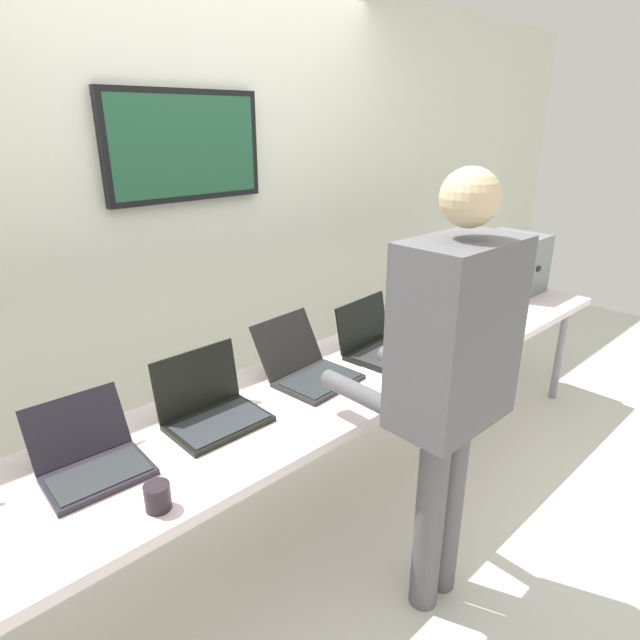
% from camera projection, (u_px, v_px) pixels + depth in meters
% --- Properties ---
extents(ground, '(8.00, 8.00, 0.04)m').
position_uv_depth(ground, '(348.00, 501.00, 2.71)').
color(ground, silver).
extents(back_wall, '(8.00, 0.11, 2.60)m').
position_uv_depth(back_wall, '(207.00, 213.00, 3.00)').
color(back_wall, silver).
rests_on(back_wall, ground).
extents(workbench, '(3.77, 0.70, 0.72)m').
position_uv_depth(workbench, '(350.00, 378.00, 2.46)').
color(workbench, silver).
rests_on(workbench, ground).
extents(equipment_box, '(0.38, 0.40, 0.38)m').
position_uv_depth(equipment_box, '(510.00, 263.00, 3.51)').
color(equipment_box, gray).
rests_on(equipment_box, workbench).
extents(laptop_station_1, '(0.33, 0.34, 0.21)m').
position_uv_depth(laptop_station_1, '(90.00, 456.00, 1.73)').
color(laptop_station_1, '#26222C').
rests_on(laptop_station_1, workbench).
extents(laptop_station_2, '(0.35, 0.29, 0.26)m').
position_uv_depth(laptop_station_2, '(210.00, 407.00, 2.01)').
color(laptop_station_2, black).
rests_on(laptop_station_2, workbench).
extents(laptop_station_3, '(0.37, 0.41, 0.25)m').
position_uv_depth(laptop_station_3, '(307.00, 366.00, 2.35)').
color(laptop_station_3, '#282626').
rests_on(laptop_station_3, workbench).
extents(laptop_station_4, '(0.40, 0.32, 0.25)m').
position_uv_depth(laptop_station_4, '(376.00, 341.00, 2.61)').
color(laptop_station_4, black).
rests_on(laptop_station_4, workbench).
extents(laptop_station_5, '(0.35, 0.34, 0.27)m').
position_uv_depth(laptop_station_5, '(433.00, 316.00, 2.94)').
color(laptop_station_5, black).
rests_on(laptop_station_5, workbench).
extents(laptop_station_6, '(0.33, 0.35, 0.24)m').
position_uv_depth(laptop_station_6, '(478.00, 298.00, 3.25)').
color(laptop_station_6, black).
rests_on(laptop_station_6, workbench).
extents(person, '(0.44, 0.58, 1.67)m').
position_uv_depth(person, '(451.00, 366.00, 1.81)').
color(person, '#5A595E').
rests_on(person, ground).
extents(coffee_mug, '(0.08, 0.08, 0.08)m').
position_uv_depth(coffee_mug, '(158.00, 497.00, 1.56)').
color(coffee_mug, '#2A2027').
rests_on(coffee_mug, workbench).
extents(paper_sheet, '(0.24, 0.32, 0.00)m').
position_uv_depth(paper_sheet, '(380.00, 381.00, 2.33)').
color(paper_sheet, white).
rests_on(paper_sheet, workbench).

